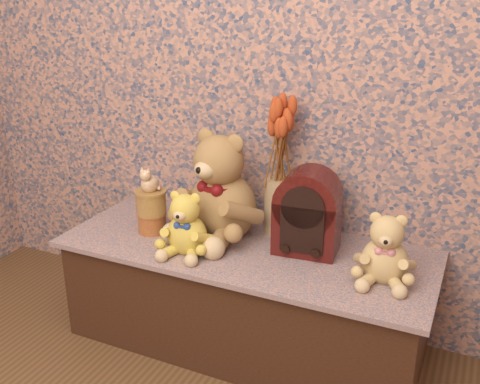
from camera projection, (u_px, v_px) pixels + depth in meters
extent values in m
cube|color=#34486A|center=(277.00, 8.00, 2.07)|extent=(3.00, 0.10, 2.60)
cube|color=#3A5578|center=(245.00, 295.00, 2.21)|extent=(1.44, 0.58, 0.43)
cylinder|color=tan|center=(280.00, 207.00, 2.21)|extent=(0.15, 0.15, 0.22)
cylinder|color=#B88536|center=(152.00, 222.00, 2.24)|extent=(0.12, 0.12, 0.08)
cylinder|color=tan|center=(151.00, 202.00, 2.21)|extent=(0.14, 0.14, 0.09)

